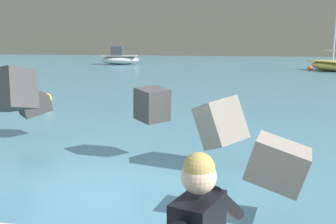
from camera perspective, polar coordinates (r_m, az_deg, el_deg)
The scene contains 6 objects.
ground_plane at distance 7.08m, azimuth -9.30°, elevation -11.65°, with size 400.00×400.00×0.00m, color #42707F.
boat_near_left at distance 44.19m, azimuth -7.13°, elevation 7.83°, with size 4.49×2.76×2.04m.
boat_mid_left at distance 37.46m, azimuth 22.72°, elevation 6.37°, with size 3.93×4.83×6.69m.
mooring_buoy_middle at distance 17.29m, azimuth -17.44°, elevation 1.91°, with size 0.44×0.44×0.44m.
mooring_buoy_outer at distance 36.87m, azimuth 20.15°, elevation 6.06°, with size 0.44×0.44×0.44m.
headland_bluff at distance 84.92m, azimuth 3.09°, elevation 13.38°, with size 103.46×31.94×13.91m.
Camera 1 is at (2.32, -6.14, 2.65)m, focal length 41.47 mm.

